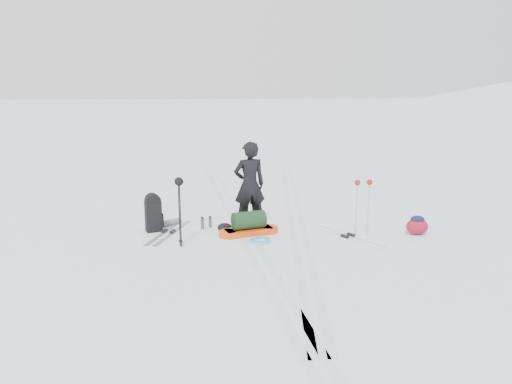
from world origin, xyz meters
TOP-DOWN VIEW (x-y plane):
  - ground at (0.00, 0.00)m, footprint 200.00×200.00m
  - ski_tracks at (0.61, 0.88)m, footprint 3.38×17.97m
  - skier at (0.12, 0.78)m, footprint 0.79×0.59m
  - pulk_sled at (0.04, 0.23)m, footprint 1.40×0.72m
  - expedition_rucksack at (-1.99, 0.76)m, footprint 0.78×0.79m
  - ski_poles_black at (-1.40, -0.44)m, footprint 0.18×0.20m
  - ski_poles_silver at (2.46, -0.13)m, footprint 0.39×0.14m
  - touring_skis_grey at (-1.71, 0.53)m, footprint 0.92×1.91m
  - touring_skis_white at (2.13, -0.23)m, footprint 1.16×1.79m
  - rope_coil at (0.24, -0.30)m, footprint 0.56×0.56m
  - small_daypack at (3.69, -0.18)m, footprint 0.58×0.49m
  - thermos_pair at (-0.87, 0.80)m, footprint 0.26×0.21m
  - stuff_sack at (-0.47, 0.48)m, footprint 0.37×0.31m

SIDE VIEW (x-z plane):
  - ground at x=0.00m, z-range 0.00..0.00m
  - ski_tracks at x=0.61m, z-range 0.00..0.01m
  - touring_skis_white at x=2.13m, z-range -0.02..0.05m
  - touring_skis_grey at x=-1.71m, z-range -0.02..0.05m
  - rope_coil at x=0.24m, z-range 0.00..0.06m
  - stuff_sack at x=-0.47m, z-range 0.00..0.20m
  - thermos_pair at x=-0.87m, z-range -0.01..0.28m
  - pulk_sled at x=0.04m, z-range -0.06..0.46m
  - small_daypack at x=3.69m, z-range -0.01..0.41m
  - expedition_rucksack at x=-1.99m, z-range -0.03..0.83m
  - skier at x=0.12m, z-range 0.00..1.97m
  - ski_poles_silver at x=2.46m, z-range 0.42..1.65m
  - ski_poles_black at x=-1.40m, z-range 0.45..1.88m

